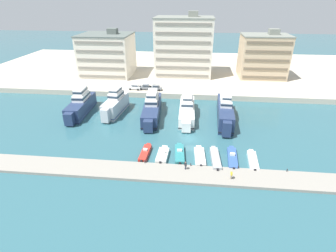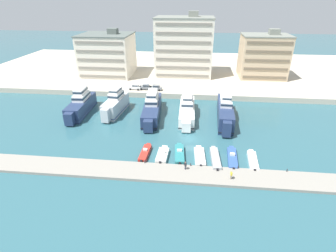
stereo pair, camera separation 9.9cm
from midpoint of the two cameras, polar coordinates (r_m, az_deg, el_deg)
ground_plane at (r=61.84m, az=5.02°, el=-2.85°), size 400.00×400.00×0.00m
quay_promenade at (r=118.87m, az=5.74°, el=12.08°), size 180.00×70.00×1.75m
pier_dock at (r=49.87m, az=4.64°, el=-10.49°), size 120.00×5.46×0.55m
yacht_navy_far_left at (r=78.44m, az=-18.51°, el=4.44°), size 4.76×18.15×8.77m
yacht_silver_left at (r=75.92m, az=-11.45°, el=4.68°), size 4.95×15.31×8.78m
yacht_navy_mid_left at (r=73.10m, az=-3.55°, el=4.06°), size 5.52×21.96×8.30m
yacht_white_center_left at (r=72.50m, az=4.12°, el=3.65°), size 4.36×19.85×7.71m
yacht_navy_center at (r=71.52m, az=12.30°, el=3.24°), size 4.65×20.92×8.86m
motorboat_red_far_left at (r=55.72m, az=-5.04°, el=-5.86°), size 1.84×7.07×1.33m
motorboat_white_left at (r=54.79m, az=-1.22°, el=-6.34°), size 2.37×6.52×1.50m
motorboat_teal_mid_left at (r=55.20m, az=2.47°, el=-6.09°), size 2.42×7.89×1.39m
motorboat_white_center_left at (r=55.00m, az=6.87°, el=-6.56°), size 2.45×7.70×0.83m
motorboat_grey_center at (r=54.45m, az=10.19°, el=-7.00°), size 2.00×8.60×1.07m
motorboat_blue_center_right at (r=55.68m, az=13.78°, el=-6.72°), size 2.25×8.59×1.28m
motorboat_white_mid_right at (r=55.94m, az=17.91°, el=-7.15°), size 2.17×7.58×0.86m
car_white_far_left at (r=89.86m, az=-7.27°, el=8.47°), size 4.17×2.06×1.80m
car_grey_left at (r=89.49m, az=-4.92°, el=8.51°), size 4.12×1.96×1.80m
car_grey_mid_left at (r=88.62m, az=-2.71°, el=8.40°), size 4.22×2.17×1.80m
apartment_block_far_left at (r=108.88m, az=-13.06°, el=14.92°), size 19.29×17.63×17.56m
apartment_block_left at (r=105.89m, az=3.41°, el=16.86°), size 21.84×15.22×23.56m
apartment_block_mid_left at (r=108.74m, az=19.96°, el=14.10°), size 17.31×12.86×17.77m
pedestrian_near_edge at (r=50.10m, az=3.77°, el=-8.44°), size 0.49×0.50×1.70m
pedestrian_mid_deck at (r=48.96m, az=13.59°, el=-10.15°), size 0.34×0.66×1.74m
bollard_west at (r=52.30m, az=-5.12°, el=-7.73°), size 0.20×0.20×0.61m
bollard_west_mid at (r=51.53m, az=4.92°, el=-8.31°), size 0.20×0.20×0.61m
bollard_east_mid at (r=52.32m, az=14.97°, el=-8.63°), size 0.20×0.20×0.61m
bollard_east at (r=54.63m, az=24.46°, el=-8.70°), size 0.20×0.20×0.61m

